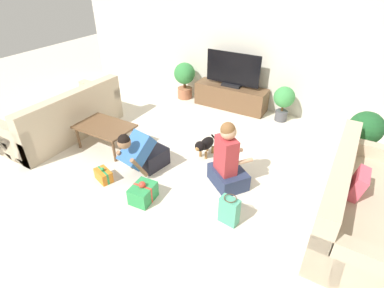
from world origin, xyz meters
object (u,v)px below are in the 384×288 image
Objects in this scene: potted_plant_back_left at (185,77)px; dog at (205,145)px; person_kneeling at (143,153)px; gift_box_b at (143,193)px; sofa_right at (362,206)px; gift_box_a at (104,175)px; potted_plant_corner_right at (365,132)px; tv at (233,72)px; gift_bag_a at (229,210)px; potted_plant_back_right at (284,100)px; sofa_left at (64,119)px; person_sitting at (228,163)px; coffee_table at (105,128)px; tv_console at (231,97)px.

dog is (1.51, -1.85, -0.26)m from potted_plant_back_left.
gift_box_b is at bearing -42.89° from person_kneeling.
sofa_right is 6.70× the size of gift_box_a.
gift_box_a is (-0.38, -0.44, -0.24)m from person_kneeling.
potted_plant_corner_right reaches higher than gift_box_b.
tv reaches higher than gift_box_b.
person_kneeling is 2.11× the size of gift_bag_a.
gift_bag_a reaches higher than dog.
potted_plant_back_right reaches higher than dog.
sofa_left is 2.42× the size of potted_plant_corner_right.
gift_bag_a is (0.91, -1.09, -0.04)m from dog.
gift_box_b is (-2.30, -2.33, -0.42)m from potted_plant_corner_right.
person_sitting is 3.18× the size of gift_box_a.
tv reaches higher than coffee_table.
potted_plant_back_left reaches higher than potted_plant_back_right.
person_sitting is (-1.65, -0.10, 0.08)m from sofa_right.
tv is 1.41× the size of person_kneeling.
potted_plant_back_left is at bearing 59.45° from sofa_right.
potted_plant_back_left reaches higher than gift_box_b.
tv reaches higher than sofa_right.
coffee_table is 2.73m from tv_console.
tv is at bearing 2.61° from potted_plant_back_left.
person_kneeling is 0.81× the size of person_sitting.
potted_plant_corner_right is at bearing -12.89° from potted_plant_back_left.
potted_plant_back_left is 2.40m from dog.
potted_plant_back_right is at bearing 47.61° from coffee_table.
gift_bag_a is at bearing -0.45° from person_kneeling.
tv_console is at bearing 93.52° from gift_box_b.
potted_plant_corner_right is (3.60, -0.82, 0.06)m from potted_plant_back_left.
potted_plant_back_left is (-1.10, -0.05, 0.24)m from tv_console.
potted_plant_back_right is 0.85× the size of person_kneeling.
tv is (2.09, 2.51, 0.48)m from sofa_left.
sofa_right is 3.51m from tv.
tv_console is at bearing -30.71° from person_sitting.
person_kneeling reaches higher than gift_bag_a.
gift_box_b is at bearing -93.91° from dog.
gift_box_a is at bearing -49.61° from coffee_table.
gift_bag_a is at bearing -44.74° from dog.
gift_bag_a reaches higher than gift_box_a.
person_sitting reaches higher than tv_console.
potted_plant_corner_right is 1.62× the size of dog.
tv is 3.66× the size of gift_box_a.
sofa_right is 3.32m from gift_box_a.
person_kneeling is at bearing -13.74° from coffee_table.
person_sitting is (3.09, 0.15, 0.08)m from sofa_left.
potted_plant_corner_right is 3.84m from gift_box_a.
potted_plant_corner_right reaches higher than sofa_left.
gift_box_b is (-0.90, -3.15, -0.31)m from potted_plant_back_right.
tv_console is 1.75× the size of potted_plant_corner_right.
coffee_table is 2.43m from potted_plant_back_left.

